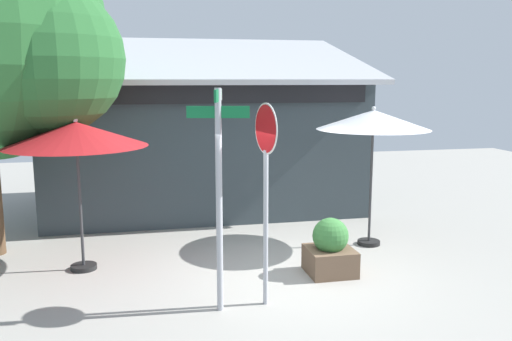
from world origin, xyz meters
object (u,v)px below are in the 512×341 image
at_px(patio_umbrella_crimson_left, 76,135).
at_px(patio_umbrella_ivory_center, 373,121).
at_px(sidewalk_planter, 330,249).
at_px(street_sign_post, 219,178).
at_px(stop_sign, 266,169).

xyz_separation_m(patio_umbrella_crimson_left, patio_umbrella_ivory_center, (5.37, 0.27, 0.12)).
bearing_deg(patio_umbrella_crimson_left, sidewalk_planter, -14.75).
xyz_separation_m(patio_umbrella_ivory_center, sidewalk_planter, (-1.30, -1.34, -2.02)).
xyz_separation_m(patio_umbrella_crimson_left, sidewalk_planter, (4.07, -1.07, -1.89)).
height_order(patio_umbrella_crimson_left, sidewalk_planter, patio_umbrella_crimson_left).
height_order(street_sign_post, patio_umbrella_ivory_center, street_sign_post).
height_order(street_sign_post, sidewalk_planter, street_sign_post).
bearing_deg(patio_umbrella_ivory_center, stop_sign, -138.76).
bearing_deg(sidewalk_planter, patio_umbrella_ivory_center, 45.89).
bearing_deg(street_sign_post, sidewalk_planter, 27.15).
bearing_deg(patio_umbrella_crimson_left, patio_umbrella_ivory_center, 2.88).
distance_m(stop_sign, sidewalk_planter, 2.28).
bearing_deg(stop_sign, patio_umbrella_ivory_center, 41.24).
distance_m(stop_sign, patio_umbrella_ivory_center, 3.54).
height_order(street_sign_post, patio_umbrella_crimson_left, street_sign_post).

